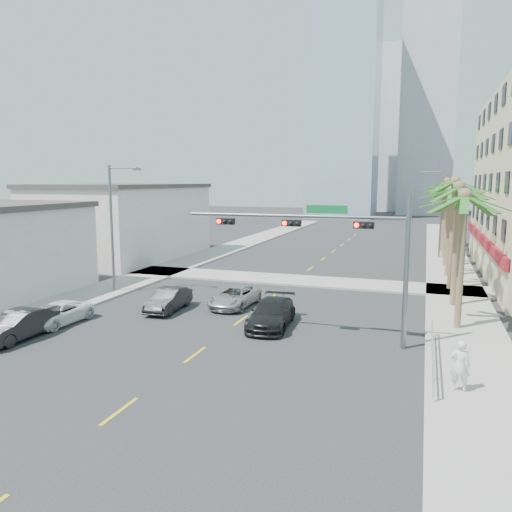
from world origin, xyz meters
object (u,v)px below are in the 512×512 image
Objects in this scene: traffic_signal_mast at (338,241)px; car_parked_mid at (18,325)px; car_lane_right at (272,313)px; pedestrian at (460,366)px; car_parked_far at (57,314)px; car_lane_center at (235,297)px; car_lane_left at (169,300)px.

car_parked_mid is at bearing -162.64° from traffic_signal_mast.
pedestrian is (9.21, -6.15, 0.39)m from car_lane_right.
traffic_signal_mast reaches higher than pedestrian.
car_parked_mid is (-15.18, -4.75, -4.34)m from traffic_signal_mast.
car_parked_mid is 0.87× the size of car_lane_right.
car_parked_far is at bearing -6.59° from pedestrian.
car_lane_right is at bearing 29.32° from car_parked_mid.
car_parked_mid reaches higher than car_lane_center.
car_lane_right is at bearing 18.98° from car_parked_far.
car_parked_far is 11.91m from car_lane_right.
traffic_signal_mast is 5.73× the size of pedestrian.
traffic_signal_mast is at bearing -26.27° from car_lane_right.
car_lane_left is (-10.78, 2.73, -4.37)m from traffic_signal_mast.
car_parked_far is 10.48m from car_lane_center.
car_lane_left is at bearing 165.39° from car_lane_right.
pedestrian is at bearing -27.54° from car_lane_left.
car_parked_far is 2.23× the size of pedestrian.
car_lane_center is (7.90, 6.89, 0.04)m from car_parked_far.
traffic_signal_mast is 2.20× the size of car_lane_right.
car_parked_mid is 1.02× the size of car_parked_far.
car_lane_right is (11.40, 6.25, 0.01)m from car_parked_mid.
car_lane_left is 0.83× the size of car_lane_right.
car_lane_left is 2.16× the size of pedestrian.
pedestrian is (5.42, -4.64, -3.94)m from traffic_signal_mast.
pedestrian reaches higher than car_lane_right.
traffic_signal_mast is at bearing 9.47° from car_parked_far.
car_parked_mid is 2.81m from car_parked_far.
car_lane_left reaches higher than car_lane_center.
car_parked_far is (-15.18, -1.94, -4.46)m from traffic_signal_mast.
car_lane_right is at bearing 158.36° from traffic_signal_mast.
pedestrian is at bearing 0.88° from car_parked_mid.
traffic_signal_mast is at bearing 17.95° from car_parked_mid.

